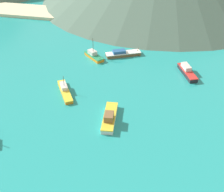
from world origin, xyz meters
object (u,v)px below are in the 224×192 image
fishing_boat_5 (94,56)px  fishing_boat_7 (187,71)px  fishing_boat_3 (65,91)px  fishing_boat_1 (122,54)px  fishing_boat_0 (110,117)px

fishing_boat_5 → fishing_boat_7: size_ratio=0.74×
fishing_boat_3 → fishing_boat_5: size_ratio=1.39×
fishing_boat_1 → fishing_boat_5: 9.09m
fishing_boat_1 → fishing_boat_7: fishing_boat_7 is taller
fishing_boat_3 → fishing_boat_5: fishing_boat_5 is taller
fishing_boat_0 → fishing_boat_5: 31.54m
fishing_boat_1 → fishing_boat_5: size_ratio=1.52×
fishing_boat_1 → fishing_boat_3: fishing_boat_3 is taller
fishing_boat_5 → fishing_boat_7: bearing=-8.2°
fishing_boat_5 → fishing_boat_7: 28.67m
fishing_boat_1 → fishing_boat_3: 26.24m
fishing_boat_1 → fishing_boat_7: bearing=-20.6°
fishing_boat_0 → fishing_boat_1: fishing_boat_0 is taller
fishing_boat_0 → fishing_boat_7: fishing_boat_0 is taller
fishing_boat_0 → fishing_boat_7: (16.79, 25.25, 0.04)m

